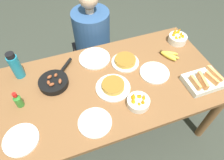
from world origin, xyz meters
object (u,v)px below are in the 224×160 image
(empty_plate_far_right, at_px, (95,123))
(fruit_bowl_citrus, at_px, (178,38))
(empty_plate_mid_edge, at_px, (21,140))
(water_bottle, at_px, (16,66))
(melon_tray, at_px, (203,81))
(empty_plate_near_front, at_px, (95,58))
(frittata_plate_center, at_px, (125,61))
(frittata_plate_side, at_px, (113,86))
(banana_bunch, at_px, (169,55))
(skillet, at_px, (54,82))
(hot_sauce_bottle, at_px, (18,100))
(empty_plate_far_left, at_px, (154,73))
(fruit_bowl_mango, at_px, (138,101))
(person_figure, at_px, (93,47))

(empty_plate_far_right, xyz_separation_m, fruit_bowl_citrus, (0.97, 0.55, 0.03))
(empty_plate_mid_edge, distance_m, water_bottle, 0.58)
(melon_tray, bearing_deg, empty_plate_near_front, 142.43)
(frittata_plate_center, height_order, empty_plate_near_front, frittata_plate_center)
(empty_plate_far_right, bearing_deg, frittata_plate_center, 48.31)
(melon_tray, distance_m, empty_plate_mid_edge, 1.36)
(frittata_plate_side, xyz_separation_m, empty_plate_far_right, (-0.21, -0.23, -0.02))
(banana_bunch, height_order, skillet, skillet)
(melon_tray, relative_size, hot_sauce_bottle, 2.03)
(melon_tray, relative_size, empty_plate_far_left, 1.18)
(fruit_bowl_mango, xyz_separation_m, hot_sauce_bottle, (-0.79, 0.28, 0.03))
(hot_sauce_bottle, relative_size, person_figure, 0.13)
(fruit_bowl_mango, distance_m, fruit_bowl_citrus, 0.81)
(skillet, xyz_separation_m, empty_plate_far_right, (0.20, -0.43, -0.02))
(empty_plate_mid_edge, relative_size, hot_sauce_bottle, 1.62)
(frittata_plate_side, xyz_separation_m, water_bottle, (-0.66, 0.37, 0.09))
(frittata_plate_center, xyz_separation_m, frittata_plate_side, (-0.19, -0.22, 0.00))
(banana_bunch, distance_m, fruit_bowl_mango, 0.58)
(skillet, distance_m, empty_plate_far_right, 0.47)
(empty_plate_far_right, bearing_deg, person_figure, 75.32)
(empty_plate_far_right, distance_m, fruit_bowl_mango, 0.34)
(banana_bunch, distance_m, person_figure, 0.87)
(frittata_plate_center, bearing_deg, empty_plate_mid_edge, -154.98)
(frittata_plate_side, relative_size, fruit_bowl_mango, 1.63)
(frittata_plate_side, bearing_deg, empty_plate_far_right, -132.42)
(melon_tray, bearing_deg, empty_plate_mid_edge, 179.92)
(melon_tray, distance_m, frittata_plate_side, 0.70)
(banana_bunch, height_order, water_bottle, water_bottle)
(melon_tray, distance_m, fruit_bowl_mango, 0.55)
(fruit_bowl_mango, bearing_deg, frittata_plate_side, 121.32)
(empty_plate_far_left, relative_size, hot_sauce_bottle, 1.72)
(empty_plate_far_left, height_order, fruit_bowl_citrus, fruit_bowl_citrus)
(banana_bunch, height_order, empty_plate_mid_edge, banana_bunch)
(empty_plate_near_front, xyz_separation_m, fruit_bowl_citrus, (0.79, -0.04, 0.03))
(banana_bunch, bearing_deg, frittata_plate_side, -163.97)
(frittata_plate_side, xyz_separation_m, fruit_bowl_mango, (0.12, -0.19, 0.01))
(frittata_plate_side, bearing_deg, water_bottle, 150.27)
(banana_bunch, height_order, frittata_plate_side, frittata_plate_side)
(frittata_plate_side, distance_m, hot_sauce_bottle, 0.68)
(empty_plate_far_left, height_order, empty_plate_mid_edge, same)
(melon_tray, height_order, frittata_plate_side, melon_tray)
(fruit_bowl_mango, relative_size, person_figure, 0.15)
(empty_plate_mid_edge, xyz_separation_m, hot_sauce_bottle, (0.01, 0.27, 0.05))
(empty_plate_mid_edge, bearing_deg, empty_plate_far_right, -5.25)
(melon_tray, relative_size, frittata_plate_center, 1.21)
(frittata_plate_center, distance_m, empty_plate_near_front, 0.27)
(banana_bunch, height_order, frittata_plate_center, frittata_plate_center)
(banana_bunch, xyz_separation_m, hot_sauce_bottle, (-1.25, -0.08, 0.04))
(empty_plate_far_left, bearing_deg, frittata_plate_center, 133.45)
(frittata_plate_center, bearing_deg, melon_tray, -40.59)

